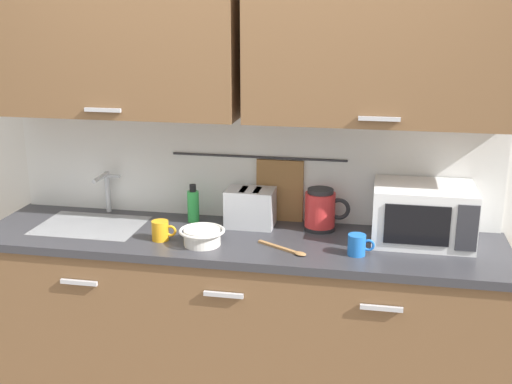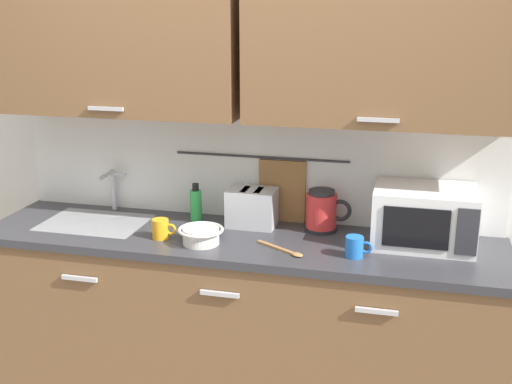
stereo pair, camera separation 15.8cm
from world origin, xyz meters
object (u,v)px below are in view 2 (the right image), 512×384
(toaster, at_px, (252,207))
(wooden_spoon, at_px, (285,251))
(mug_by_kettle, at_px, (355,247))
(microwave, at_px, (424,217))
(mug_near_sink, at_px, (161,229))
(electric_kettle, at_px, (322,211))
(mixing_bowl, at_px, (201,235))
(dish_soap_bottle, at_px, (196,204))

(toaster, xyz_separation_m, wooden_spoon, (0.23, -0.31, -0.09))
(toaster, xyz_separation_m, mug_by_kettle, (0.54, -0.30, -0.05))
(microwave, height_order, wooden_spoon, microwave)
(wooden_spoon, bearing_deg, mug_near_sink, 177.40)
(mug_by_kettle, relative_size, wooden_spoon, 0.48)
(electric_kettle, bearing_deg, mug_near_sink, -157.95)
(microwave, height_order, mug_near_sink, microwave)
(microwave, bearing_deg, mixing_bowl, -166.30)
(microwave, xyz_separation_m, mug_by_kettle, (-0.29, -0.23, -0.09))
(dish_soap_bottle, distance_m, wooden_spoon, 0.63)
(microwave, relative_size, electric_kettle, 2.03)
(dish_soap_bottle, relative_size, mug_near_sink, 1.63)
(toaster, height_order, wooden_spoon, toaster)
(mixing_bowl, height_order, wooden_spoon, mixing_bowl)
(mug_near_sink, height_order, mug_by_kettle, same)
(dish_soap_bottle, relative_size, mixing_bowl, 0.92)
(mug_near_sink, bearing_deg, mug_by_kettle, -0.78)
(electric_kettle, relative_size, mug_by_kettle, 1.89)
(microwave, height_order, toaster, microwave)
(mug_near_sink, xyz_separation_m, mixing_bowl, (0.21, -0.02, -0.00))
(electric_kettle, height_order, mixing_bowl, electric_kettle)
(mug_near_sink, xyz_separation_m, toaster, (0.38, 0.28, 0.05))
(mixing_bowl, bearing_deg, microwave, 13.70)
(microwave, distance_m, mug_by_kettle, 0.38)
(electric_kettle, xyz_separation_m, mixing_bowl, (-0.52, -0.32, -0.06))
(electric_kettle, bearing_deg, wooden_spoon, -110.14)
(dish_soap_bottle, relative_size, wooden_spoon, 0.78)
(mug_near_sink, bearing_deg, microwave, 10.40)
(microwave, distance_m, toaster, 0.84)
(microwave, distance_m, dish_soap_bottle, 1.14)
(microwave, distance_m, electric_kettle, 0.49)
(microwave, bearing_deg, mug_by_kettle, -141.04)
(mug_by_kettle, distance_m, wooden_spoon, 0.31)
(mixing_bowl, bearing_deg, wooden_spoon, -0.76)
(mug_by_kettle, bearing_deg, wooden_spoon, -177.22)
(mug_near_sink, bearing_deg, electric_kettle, 22.05)
(toaster, distance_m, mug_by_kettle, 0.62)
(mixing_bowl, xyz_separation_m, mug_by_kettle, (0.71, 0.01, 0.00))
(toaster, bearing_deg, microwave, -4.17)
(mixing_bowl, bearing_deg, mug_by_kettle, 0.78)
(mug_by_kettle, bearing_deg, mixing_bowl, -179.22)
(electric_kettle, relative_size, dish_soap_bottle, 1.16)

